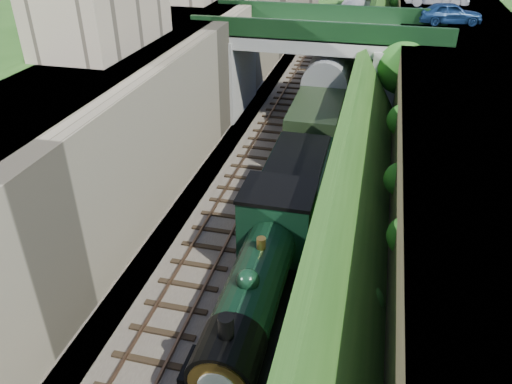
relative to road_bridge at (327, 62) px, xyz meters
name	(u,v)px	position (x,y,z in m)	size (l,w,h in m)	color
trackbed	(301,138)	(-0.94, -4.00, -3.98)	(10.00, 90.00, 0.20)	#473F38
retaining_wall	(218,81)	(-6.44, -4.00, -0.58)	(1.00, 90.00, 7.00)	#756B56
street_plateau_left	(167,77)	(-9.94, -4.00, -0.58)	(6.00, 90.00, 7.00)	#262628
street_plateau_right	(465,107)	(8.56, -4.00, -0.95)	(8.00, 90.00, 6.25)	#262628
embankment_slope	(381,121)	(3.94, -5.95, -1.50)	(4.84, 90.00, 6.40)	#1E4714
track_left	(271,133)	(-2.94, -4.00, -3.83)	(2.50, 90.00, 0.20)	black
track_right	(319,138)	(0.26, -4.00, -3.83)	(2.50, 90.00, 0.20)	black
road_bridge	(327,62)	(0.00, 0.00, 0.00)	(16.00, 6.40, 7.25)	gray
building_near	(101,5)	(-10.44, -10.00, 4.92)	(4.00, 8.00, 4.00)	gray
tree	(405,67)	(4.97, -2.09, 0.57)	(3.60, 3.80, 6.60)	black
car_blue	(450,13)	(7.63, 3.34, 2.88)	(1.66, 4.12, 1.41)	navy
locomotive	(260,282)	(0.26, -20.41, -2.18)	(3.10, 10.22, 3.83)	black
tender	(296,188)	(0.26, -13.05, -2.46)	(2.70, 6.00, 3.05)	black
coach_front	(328,93)	(0.26, -0.45, -2.03)	(2.90, 18.00, 3.70)	black
coach_middle	(350,32)	(0.26, 18.35, -2.03)	(2.90, 18.00, 3.70)	black
coach_rear	(362,0)	(0.26, 37.15, -2.03)	(2.90, 18.00, 3.70)	black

